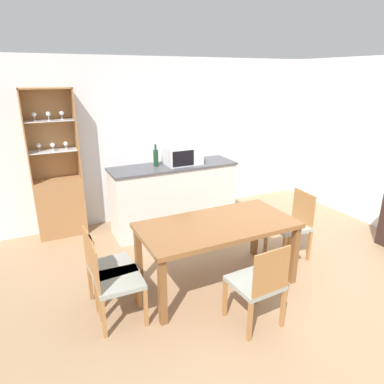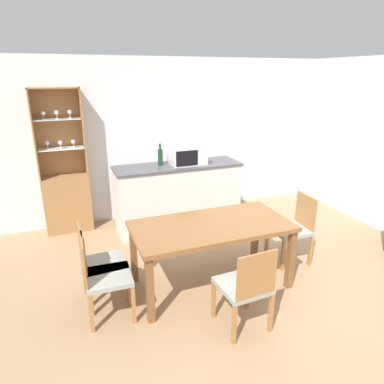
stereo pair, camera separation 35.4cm
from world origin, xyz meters
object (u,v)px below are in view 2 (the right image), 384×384
dining_chair_side_left_near (104,276)px  dining_table (211,231)px  dining_chair_head_near (245,287)px  display_cabinet (66,191)px  microwave (187,155)px  wine_bottle (160,157)px  dining_chair_side_left_far (100,264)px  dining_chair_side_right_far (293,228)px

dining_chair_side_left_near → dining_table: bearing=98.2°
dining_chair_side_left_near → dining_chair_head_near: bearing=64.0°
display_cabinet → dining_chair_head_near: bearing=-63.6°
display_cabinet → microwave: size_ratio=4.11×
dining_chair_side_left_near → wine_bottle: size_ratio=2.69×
dining_chair_side_left_far → dining_chair_side_left_near: bearing=-4.0°
dining_chair_side_left_near → microwave: microwave is taller
dining_chair_side_left_far → wine_bottle: wine_bottle is taller
dining_chair_head_near → dining_chair_side_right_far: bearing=33.9°
dining_chair_side_right_far → wine_bottle: size_ratio=2.69×
display_cabinet → dining_table: display_cabinet is taller
dining_chair_side_right_far → dining_chair_head_near: 1.48m
dining_chair_side_left_far → microwave: (1.50, 1.49, 0.70)m
dining_table → microwave: (0.31, 1.62, 0.48)m
dining_chair_side_right_far → dining_chair_side_left_near: bearing=99.7°
dining_table → dining_chair_side_left_near: bearing=-173.9°
dining_table → dining_chair_side_left_far: 1.22m
dining_table → dining_chair_side_left_far: dining_chair_side_left_far is taller
display_cabinet → wine_bottle: size_ratio=6.54×
wine_bottle → dining_chair_side_left_far: bearing=-125.7°
dining_chair_side_left_near → dining_chair_side_right_far: bearing=98.2°
dining_chair_side_left_near → wine_bottle: 2.21m
display_cabinet → microwave: bearing=-16.4°
display_cabinet → dining_chair_head_near: size_ratio=2.44×
dining_chair_side_left_far → wine_bottle: (1.10, 1.53, 0.70)m
dining_table → dining_chair_side_right_far: bearing=6.1°
dining_chair_head_near → dining_chair_side_left_far: same height
dining_chair_head_near → wine_bottle: (-0.09, 2.42, 0.70)m
display_cabinet → dining_table: 2.57m
dining_chair_head_near → dining_chair_side_left_near: same height
dining_chair_side_right_far → wine_bottle: 2.11m
display_cabinet → dining_chair_side_left_near: (0.24, -2.26, -0.18)m
dining_table → dining_chair_side_left_far: size_ratio=1.97×
display_cabinet → dining_chair_side_left_near: size_ratio=2.44×
dining_chair_side_right_far → dining_chair_head_near: (-1.19, -0.89, 0.00)m
dining_table → dining_chair_side_right_far: 1.22m
wine_bottle → dining_table: bearing=-87.0°
microwave → wine_bottle: (-0.40, 0.04, -0.00)m
dining_chair_side_left_near → wine_bottle: bearing=150.4°
dining_chair_side_left_near → dining_chair_side_left_far: same height
dining_chair_side_right_far → wine_bottle: (-1.28, 1.53, 0.70)m
dining_chair_side_right_far → microwave: size_ratio=1.69×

